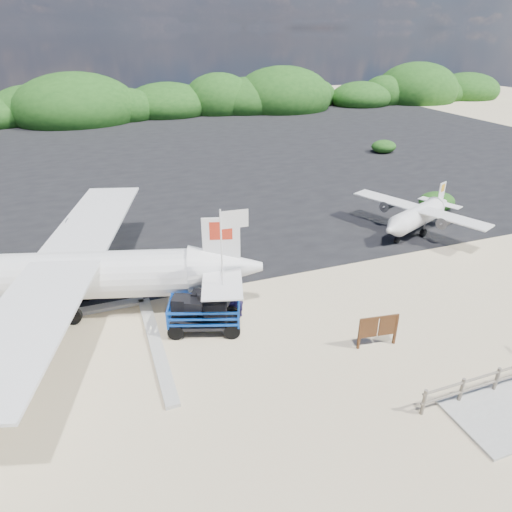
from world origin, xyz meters
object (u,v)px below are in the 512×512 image
Objects in this scene: baggage_cart at (206,329)px; aircraft_small at (25,163)px; crew_c at (232,302)px; aircraft_large at (301,153)px; signboard at (376,346)px; crew_a at (236,298)px; flagpole at (225,330)px; crew_b at (210,286)px.

baggage_cart is 32.40m from aircraft_small.
aircraft_large is at bearing -121.26° from crew_c.
signboard is at bearing 90.62° from aircraft_small.
baggage_cart is 1.59m from crew_c.
crew_a is 1.17× the size of crew_c.
crew_a reaches higher than aircraft_small.
aircraft_large is (16.66, 25.85, 0.00)m from baggage_cart.
aircraft_large is (15.93, 26.16, 0.00)m from flagpole.
crew_b is (-0.74, 1.54, -0.11)m from crew_a.
baggage_cart is at bearing 18.40° from crew_c.
crew_c is at bearing 85.69° from aircraft_small.
signboard is at bearing 155.70° from crew_b.
signboard is 0.09× the size of aircraft_large.
signboard is 0.90× the size of crew_a.
baggage_cart is at bearing 73.58° from aircraft_large.
crew_b is at bearing 89.35° from flagpole.
aircraft_small is at bearing -71.46° from crew_c.
baggage_cart is at bearing 158.15° from signboard.
flagpole is at bearing 84.34° from aircraft_small.
crew_c is (1.30, 0.44, 0.81)m from baggage_cart.
crew_b is (0.03, 2.26, 0.84)m from flagpole.
baggage_cart is 0.59× the size of flagpole.
signboard is 5.98m from crew_a.
flagpole is 3.28× the size of crew_c.
signboard is 37.65m from aircraft_small.
crew_a is (0.77, 0.72, 0.95)m from flagpole.
signboard is at bearing 140.70° from crew_c.
crew_b is 28.72m from aircraft_large.
flagpole is 6.12m from signboard.
aircraft_large is (15.16, 25.44, -0.95)m from crew_a.
flagpole is 2.80× the size of crew_a.
aircraft_small is at bearing 125.39° from baggage_cart.
aircraft_large reaches higher than flagpole.
crew_b is at bearing 142.11° from signboard.
aircraft_large is 26.25m from aircraft_small.
crew_b is at bearing 88.01° from baggage_cart.
baggage_cart is 0.45× the size of aircraft_small.
aircraft_small is (-9.06, 31.10, 0.00)m from baggage_cart.
crew_a is 0.24m from crew_c.
crew_a reaches higher than crew_c.
crew_a is at bearing 75.59° from aircraft_large.
flagpole is 3.10× the size of signboard.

